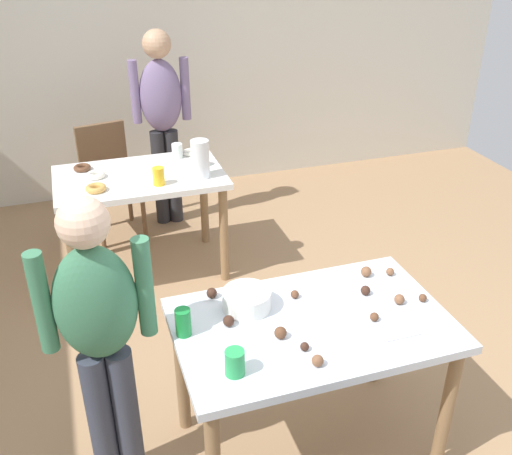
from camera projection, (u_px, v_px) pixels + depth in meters
name	position (u px, v px, depth m)	size (l,w,h in m)	color
ground_plane	(312.00, 423.00, 2.98)	(6.40, 6.40, 0.00)	#9E7A56
wall_back	(173.00, 43.00, 5.04)	(6.40, 0.10, 2.60)	beige
dining_table_near	(311.00, 340.00, 2.55)	(1.18, 0.74, 0.75)	silver
dining_table_far	(141.00, 190.00, 3.95)	(1.11, 0.69, 0.75)	white
chair_far_table	(109.00, 174.00, 4.56)	(0.47, 0.47, 0.87)	brown
person_girl_near	(100.00, 330.00, 2.30)	(0.45, 0.21, 1.42)	#383D4C
person_adult_far	(162.00, 112.00, 4.50)	(0.45, 0.22, 1.56)	#28282D
mixing_bowl	(247.00, 300.00, 2.56)	(0.22, 0.22, 0.09)	white
soda_can	(183.00, 322.00, 2.40)	(0.07, 0.07, 0.12)	#198438
fork_near	(405.00, 337.00, 2.40)	(0.17, 0.02, 0.01)	silver
cup_near_0	(235.00, 363.00, 2.19)	(0.08, 0.08, 0.11)	green
cake_ball_0	(318.00, 361.00, 2.24)	(0.05, 0.05, 0.05)	brown
cake_ball_1	(374.00, 317.00, 2.50)	(0.04, 0.04, 0.04)	brown
cake_ball_2	(366.00, 272.00, 2.80)	(0.05, 0.05, 0.05)	brown
cake_ball_3	(280.00, 333.00, 2.39)	(0.05, 0.05, 0.05)	brown
cake_ball_4	(390.00, 272.00, 2.81)	(0.04, 0.04, 0.04)	brown
cake_ball_5	(399.00, 299.00, 2.60)	(0.05, 0.05, 0.05)	brown
cake_ball_6	(229.00, 321.00, 2.46)	(0.05, 0.05, 0.05)	#3D2319
cake_ball_7	(212.00, 293.00, 2.64)	(0.05, 0.05, 0.05)	#3D2319
cake_ball_8	(423.00, 298.00, 2.62)	(0.04, 0.04, 0.04)	brown
cake_ball_9	(365.00, 290.00, 2.66)	(0.04, 0.04, 0.04)	#3D2319
cake_ball_10	(295.00, 294.00, 2.64)	(0.04, 0.04, 0.04)	brown
cake_ball_11	(305.00, 347.00, 2.33)	(0.04, 0.04, 0.04)	#3D2319
pitcher_far	(200.00, 159.00, 3.80)	(0.12, 0.12, 0.25)	white
cup_far_0	(159.00, 176.00, 3.73)	(0.07, 0.07, 0.12)	yellow
cup_far_1	(177.00, 151.00, 4.15)	(0.08, 0.08, 0.10)	white
cup_far_2	(198.00, 159.00, 4.00)	(0.07, 0.07, 0.11)	green
donut_far_0	(82.00, 168.00, 3.96)	(0.12, 0.12, 0.03)	brown
donut_far_1	(96.00, 175.00, 3.85)	(0.13, 0.13, 0.04)	white
donut_far_2	(96.00, 188.00, 3.66)	(0.13, 0.13, 0.04)	gold
donut_far_3	(190.00, 152.00, 4.22)	(0.11, 0.11, 0.03)	white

